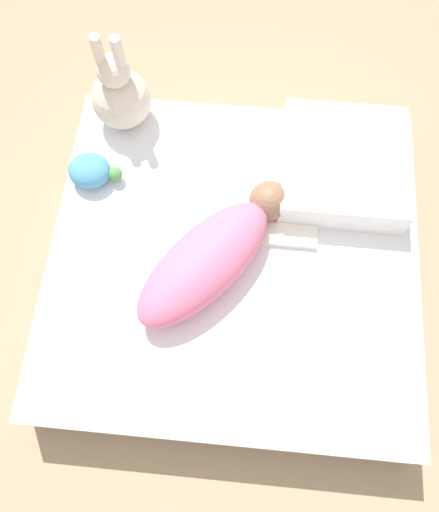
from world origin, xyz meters
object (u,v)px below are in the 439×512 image
at_px(turtle_plush, 91,171).
at_px(swaddled_baby, 212,255).
at_px(pillow, 343,166).
at_px(bunny_plush, 120,95).

bearing_deg(turtle_plush, swaddled_baby, -32.56).
relative_size(swaddled_baby, pillow, 1.35).
height_order(swaddled_baby, bunny_plush, bunny_plush).
bearing_deg(bunny_plush, swaddled_baby, -55.63).
xyz_separation_m(swaddled_baby, bunny_plush, (-0.34, 0.49, 0.05)).
height_order(pillow, bunny_plush, bunny_plush).
xyz_separation_m(swaddled_baby, turtle_plush, (-0.40, 0.26, -0.03)).
relative_size(pillow, bunny_plush, 1.12).
xyz_separation_m(pillow, bunny_plush, (-0.71, 0.15, 0.06)).
height_order(pillow, turtle_plush, pillow).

